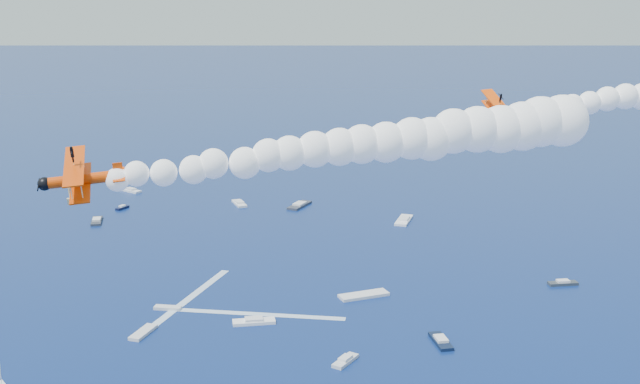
{
  "coord_description": "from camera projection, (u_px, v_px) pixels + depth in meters",
  "views": [
    {
      "loc": [
        8.03,
        -73.97,
        72.48
      ],
      "look_at": [
        -0.73,
        19.32,
        48.77
      ],
      "focal_mm": 46.25,
      "sensor_mm": 36.0,
      "label": 1
    }
  ],
  "objects": [
    {
      "name": "biplane_lead",
      "position": [
        501.0,
        113.0,
        107.96
      ],
      "size": [
        9.65,
        10.95,
        7.91
      ],
      "primitive_type": null,
      "rotation": [
        -0.42,
        0.07,
        3.51
      ],
      "color": "#FF4B05"
    },
    {
      "name": "smoke_trail_trail",
      "position": [
        351.0,
        147.0,
        87.86
      ],
      "size": [
        56.81,
        36.7,
        10.05
      ],
      "primitive_type": null,
      "rotation": [
        0.0,
        0.0,
        3.46
      ],
      "color": "white"
    },
    {
      "name": "biplane_trail",
      "position": [
        83.0,
        179.0,
        82.42
      ],
      "size": [
        11.11,
        12.75,
        8.26
      ],
      "primitive_type": null,
      "rotation": [
        -0.22,
        0.07,
        3.46
      ],
      "color": "#E33F04"
    },
    {
      "name": "spectator_boats",
      "position": [
        354.0,
        301.0,
        193.01
      ],
      "size": [
        209.59,
        191.32,
        0.7
      ],
      "color": "silver",
      "rests_on": "ground"
    },
    {
      "name": "boat_wakes",
      "position": [
        391.0,
        329.0,
        177.83
      ],
      "size": [
        137.7,
        72.85,
        0.04
      ],
      "color": "white",
      "rests_on": "ground"
    }
  ]
}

